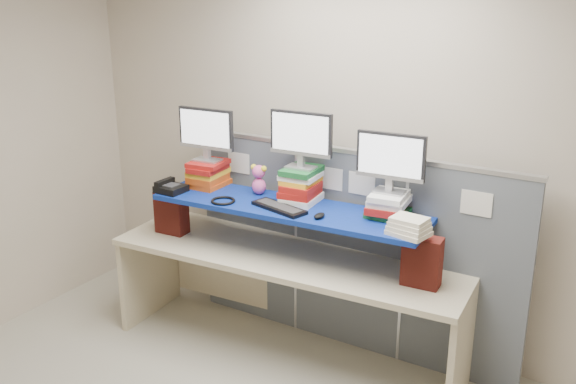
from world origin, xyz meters
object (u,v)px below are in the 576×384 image
Objects in this scene: blue_board at (288,208)px; desk_phone at (170,188)px; monitor_left at (206,131)px; monitor_right at (391,159)px; desk at (288,274)px; keyboard at (279,208)px; monitor_center at (301,136)px.

desk_phone is at bearing -171.95° from blue_board.
monitor_right is (1.43, 0.09, -0.03)m from monitor_left.
desk is 0.55m from keyboard.
monitor_left is (-0.75, 0.07, 0.44)m from blue_board.
monitor_left is 1.00× the size of monitor_center.
blue_board is at bearing -170.22° from monitor_right.
monitor_center reaches higher than blue_board.
monitor_right is (0.65, 0.04, -0.08)m from monitor_center.
desk_phone reaches higher than desk.
monitor_center is 1.00× the size of monitor_right.
monitor_center reaches higher than monitor_right.
desk is 1.01m from monitor_center.
monitor_right is at bearing 9.78° from desk.
keyboard is (-0.01, -0.10, 0.03)m from blue_board.
blue_board is 4.30× the size of monitor_left.
desk_phone is at bearing -171.95° from desk.
monitor_center is (0.03, 0.12, 0.49)m from blue_board.
desk_phone is (-0.91, -0.19, 0.05)m from blue_board.
desk_phone is at bearing -165.46° from monitor_center.
blue_board is at bearing 12.54° from desk_phone.
monitor_center is 1.04× the size of keyboard.
keyboard is at bearing -101.00° from blue_board.
desk_phone is at bearing -159.36° from keyboard.
keyboard is (-0.01, -0.10, 0.54)m from desk.
monitor_left is (-0.75, 0.07, 0.95)m from desk.
desk_phone is (-0.91, -0.19, 0.56)m from desk.
desk_phone reaches higher than blue_board.
desk is 5.95× the size of keyboard.
monitor_left reaches higher than desk.
monitor_left is at bearing 60.15° from desk_phone.
monitor_center is (0.79, 0.05, 0.05)m from monitor_left.
desk is 1.22m from monitor_left.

